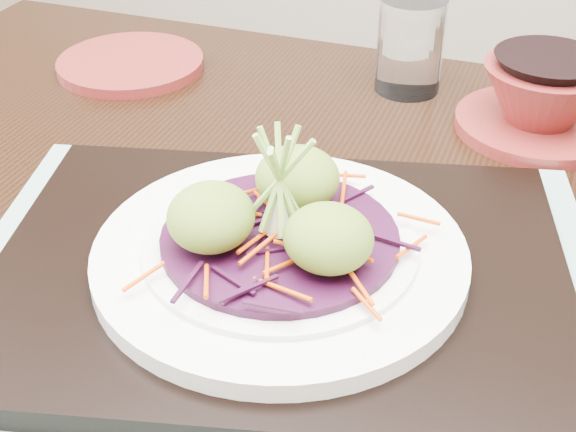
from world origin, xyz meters
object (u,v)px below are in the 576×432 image
(water_glass, at_px, (410,45))
(terracotta_side_plate, at_px, (131,64))
(terracotta_bowl_set, at_px, (542,102))
(dining_table, at_px, (344,334))
(white_plate, at_px, (280,253))
(serving_tray, at_px, (280,273))

(water_glass, bearing_deg, terracotta_side_plate, -172.46)
(terracotta_bowl_set, bearing_deg, dining_table, -118.64)
(terracotta_side_plate, distance_m, terracotta_bowl_set, 0.48)
(white_plate, bearing_deg, water_glass, 85.91)
(terracotta_side_plate, height_order, terracotta_bowl_set, terracotta_bowl_set)
(white_plate, relative_size, terracotta_bowl_set, 1.59)
(white_plate, bearing_deg, serving_tray, -90.00)
(dining_table, distance_m, white_plate, 0.16)
(white_plate, xyz_separation_m, water_glass, (0.03, 0.38, 0.02))
(white_plate, bearing_deg, terracotta_side_plate, 131.32)
(water_glass, distance_m, terracotta_bowl_set, 0.16)
(terracotta_side_plate, relative_size, terracotta_bowl_set, 0.98)
(terracotta_bowl_set, bearing_deg, white_plate, -118.27)
(white_plate, distance_m, terracotta_side_plate, 0.46)
(white_plate, height_order, terracotta_side_plate, white_plate)
(dining_table, distance_m, terracotta_bowl_set, 0.32)
(terracotta_side_plate, xyz_separation_m, water_glass, (0.33, 0.04, 0.05))
(dining_table, relative_size, white_plate, 4.52)
(terracotta_side_plate, distance_m, water_glass, 0.33)
(dining_table, bearing_deg, serving_tray, -114.22)
(serving_tray, height_order, terracotta_side_plate, serving_tray)
(serving_tray, xyz_separation_m, white_plate, (0.00, 0.00, 0.02))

